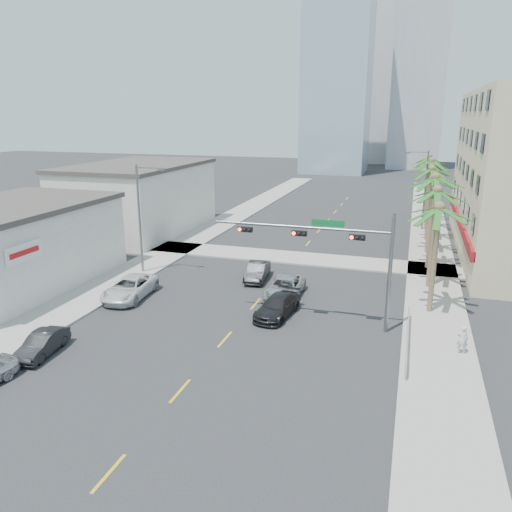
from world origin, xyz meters
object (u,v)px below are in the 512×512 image
at_px(car_lane_right, 277,306).
at_px(traffic_signal_mast, 336,248).
at_px(car_parked_far, 130,288).
at_px(car_lane_left, 257,271).
at_px(car_lane_center, 285,287).
at_px(pedestrian, 462,340).
at_px(car_parked_mid, 42,344).

bearing_deg(car_lane_right, traffic_signal_mast, 0.47).
bearing_deg(traffic_signal_mast, car_lane_right, 172.98).
relative_size(traffic_signal_mast, car_parked_far, 2.05).
xyz_separation_m(traffic_signal_mast, car_lane_left, (-7.28, 7.27, -4.36)).
relative_size(car_parked_far, car_lane_center, 1.07).
height_order(car_parked_far, car_lane_left, car_parked_far).
distance_m(car_parked_far, car_lane_center, 11.24).
distance_m(car_parked_far, pedestrian, 22.35).
relative_size(car_lane_center, pedestrian, 3.18).
height_order(traffic_signal_mast, car_lane_center, traffic_signal_mast).
distance_m(car_lane_right, pedestrian, 11.42).
distance_m(car_parked_far, car_lane_right, 11.06).
xyz_separation_m(car_parked_far, car_lane_center, (10.64, 3.63, -0.05)).
relative_size(car_lane_right, pedestrian, 2.91).
distance_m(traffic_signal_mast, car_lane_left, 11.17).
bearing_deg(car_parked_far, pedestrian, -10.50).
bearing_deg(car_parked_mid, traffic_signal_mast, 23.26).
relative_size(car_lane_left, pedestrian, 2.68).
xyz_separation_m(car_lane_left, car_lane_right, (3.50, -6.80, -0.03)).
height_order(traffic_signal_mast, car_parked_far, traffic_signal_mast).
relative_size(car_parked_mid, car_lane_center, 0.74).
bearing_deg(car_lane_left, pedestrian, -38.36).
height_order(car_parked_mid, car_lane_left, car_lane_left).
xyz_separation_m(car_parked_far, car_lane_right, (11.06, -0.05, -0.08)).
bearing_deg(pedestrian, car_lane_center, -27.11).
relative_size(traffic_signal_mast, car_lane_center, 2.19).
distance_m(car_lane_center, car_lane_right, 3.70).
distance_m(car_parked_mid, car_lane_right, 14.31).
height_order(car_parked_mid, car_parked_far, car_parked_far).
xyz_separation_m(car_parked_mid, car_lane_left, (7.46, 16.01, 0.08)).
height_order(car_lane_left, car_lane_center, same).
bearing_deg(car_parked_far, car_parked_mid, -93.66).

